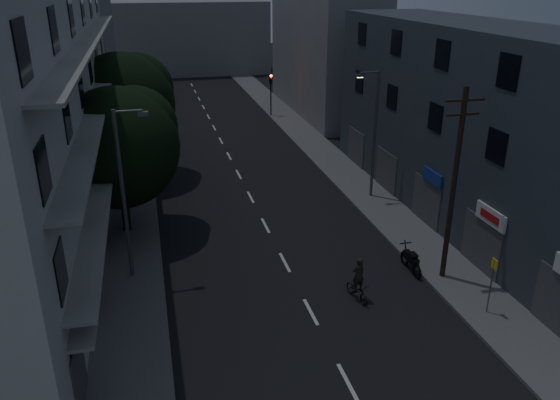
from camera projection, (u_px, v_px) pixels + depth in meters
name	position (u px, v px, depth m)	size (l,w,h in m)	color
ground	(237.00, 172.00, 40.01)	(160.00, 160.00, 0.00)	black
sidewalk_left	(132.00, 180.00, 38.31)	(3.00, 90.00, 0.15)	#565659
sidewalk_right	(334.00, 163.00, 41.64)	(3.00, 90.00, 0.15)	#565659
lane_markings	(225.00, 148.00, 45.61)	(0.15, 60.50, 0.01)	beige
building_left	(29.00, 108.00, 28.40)	(7.00, 36.00, 14.00)	#B2B2AC
building_right	(478.00, 126.00, 30.70)	(6.19, 28.00, 11.00)	#2E353E
building_far_left	(79.00, 33.00, 54.92)	(6.00, 20.00, 16.00)	slate
building_far_right	(324.00, 48.00, 55.44)	(6.00, 20.00, 13.00)	slate
building_far_end	(183.00, 38.00, 78.47)	(24.00, 8.00, 10.00)	slate
tree_near	(119.00, 143.00, 28.82)	(6.51, 6.51, 8.03)	black
tree_mid	(124.00, 101.00, 36.75)	(7.02, 7.02, 8.64)	black
tree_far	(127.00, 94.00, 45.99)	(5.09, 5.09, 6.29)	black
traffic_signal_far_right	(271.00, 86.00, 54.63)	(0.28, 0.37, 4.10)	black
traffic_signal_far_left	(141.00, 93.00, 51.25)	(0.28, 0.37, 4.10)	black
street_lamp_left_near	(125.00, 188.00, 24.33)	(1.51, 0.25, 8.00)	#5B5C63
street_lamp_right	(373.00, 129.00, 33.71)	(1.51, 0.25, 8.00)	#56585E
street_lamp_left_far	(132.00, 101.00, 41.06)	(1.51, 0.25, 8.00)	slate
utility_pole	(454.00, 183.00, 24.16)	(1.80, 0.24, 9.00)	black
bus_stop_sign	(492.00, 276.00, 22.50)	(0.06, 0.35, 2.52)	#595B60
motorcycle	(411.00, 261.00, 26.48)	(0.60, 2.10, 1.35)	black
cyclist	(358.00, 286.00, 24.08)	(0.91, 1.71, 2.06)	black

